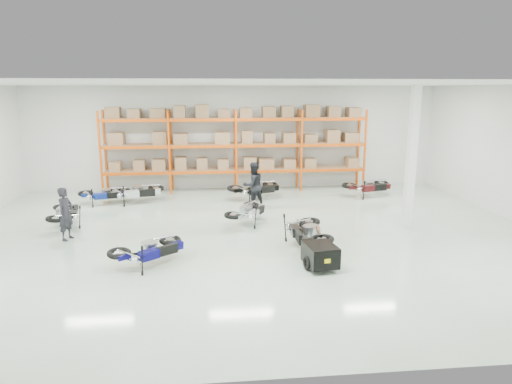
{
  "coord_description": "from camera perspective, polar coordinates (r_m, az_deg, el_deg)",
  "views": [
    {
      "loc": [
        -1.09,
        -13.15,
        4.37
      ],
      "look_at": [
        0.35,
        1.18,
        1.1
      ],
      "focal_mm": 32.0,
      "sensor_mm": 36.0,
      "label": 1
    }
  ],
  "objects": [
    {
      "name": "trailer",
      "position": [
        11.46,
        8.03,
        -7.8
      ],
      "size": [
        0.83,
        1.52,
        0.62
      ],
      "rotation": [
        0.0,
        0.0,
        0.15
      ],
      "color": "black",
      "rests_on": "ground"
    },
    {
      "name": "moto_touring_right",
      "position": [
        12.86,
        6.39,
        -4.38
      ],
      "size": [
        0.97,
        1.94,
        1.25
      ],
      "primitive_type": null,
      "rotation": [
        0.0,
        -0.09,
        -0.01
      ],
      "color": "black",
      "rests_on": "ground"
    },
    {
      "name": "moto_black_far_left",
      "position": [
        16.08,
        -22.71,
        -2.06
      ],
      "size": [
        1.11,
        1.83,
        1.11
      ],
      "primitive_type": null,
      "rotation": [
        0.0,
        -0.09,
        3.3
      ],
      "color": "black",
      "rests_on": "ground"
    },
    {
      "name": "structural_column",
      "position": [
        15.18,
        18.86,
        4.08
      ],
      "size": [
        0.25,
        0.25,
        4.5
      ],
      "primitive_type": "cube",
      "color": "white",
      "rests_on": "ground"
    },
    {
      "name": "moto_silver_left",
      "position": [
        15.05,
        -0.96,
        -2.03
      ],
      "size": [
        1.59,
        1.9,
        1.11
      ],
      "primitive_type": null,
      "rotation": [
        0.0,
        -0.09,
        2.62
      ],
      "color": "#ACAEB3",
      "rests_on": "ground"
    },
    {
      "name": "moto_back_b",
      "position": [
        18.38,
        -14.73,
        0.44
      ],
      "size": [
        2.03,
        1.34,
        1.21
      ],
      "primitive_type": null,
      "rotation": [
        0.0,
        -0.09,
        1.81
      ],
      "color": "silver",
      "rests_on": "ground"
    },
    {
      "name": "moto_blue_centre",
      "position": [
        11.83,
        -13.15,
        -6.48
      ],
      "size": [
        1.91,
        1.73,
        1.13
      ],
      "primitive_type": null,
      "rotation": [
        0.0,
        -0.09,
        2.21
      ],
      "color": "#0A0851",
      "rests_on": "ground"
    },
    {
      "name": "moto_back_c",
      "position": [
        18.29,
        -0.05,
        0.86
      ],
      "size": [
        2.14,
        1.6,
        1.25
      ],
      "primitive_type": null,
      "rotation": [
        0.0,
        -0.09,
        1.95
      ],
      "color": "black",
      "rests_on": "ground"
    },
    {
      "name": "pallet_rack",
      "position": [
        19.74,
        -2.56,
        6.64
      ],
      "size": [
        11.28,
        0.98,
        3.62
      ],
      "color": "#DA4D0B",
      "rests_on": "ground"
    },
    {
      "name": "person_back",
      "position": [
        16.97,
        -0.36,
        0.87
      ],
      "size": [
        1.04,
        0.95,
        1.73
      ],
      "primitive_type": "imported",
      "rotation": [
        0.0,
        0.0,
        3.58
      ],
      "color": "black",
      "rests_on": "ground"
    },
    {
      "name": "room",
      "position": [
        13.36,
        -0.99,
        3.66
      ],
      "size": [
        18.0,
        18.0,
        18.0
      ],
      "color": "#B7CCBA",
      "rests_on": "ground"
    },
    {
      "name": "person_left",
      "position": [
        14.49,
        -22.68,
        -2.53
      ],
      "size": [
        0.55,
        0.67,
        1.57
      ],
      "primitive_type": "imported",
      "rotation": [
        0.0,
        0.0,
        1.23
      ],
      "color": "black",
      "rests_on": "ground"
    },
    {
      "name": "moto_back_d",
      "position": [
        19.37,
        13.9,
        1.08
      ],
      "size": [
        1.99,
        1.28,
        1.19
      ],
      "primitive_type": null,
      "rotation": [
        0.0,
        -0.09,
        1.78
      ],
      "color": "#430D10",
      "rests_on": "ground"
    },
    {
      "name": "moto_back_a",
      "position": [
        18.55,
        -18.39,
        0.13
      ],
      "size": [
        1.83,
        1.21,
        1.09
      ],
      "primitive_type": null,
      "rotation": [
        0.0,
        -0.09,
        1.81
      ],
      "color": "navy",
      "rests_on": "ground"
    }
  ]
}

